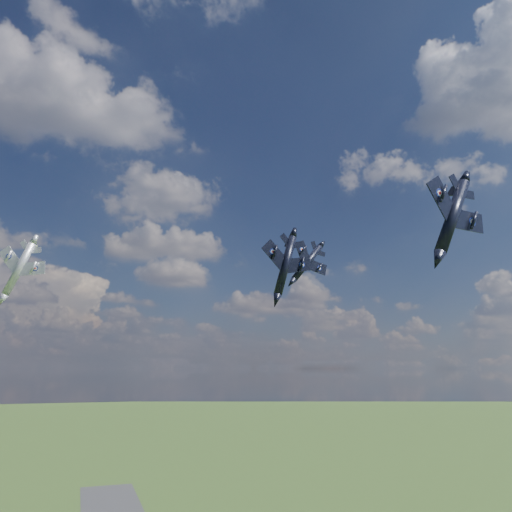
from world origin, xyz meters
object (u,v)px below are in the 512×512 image
object	(u,v)px
jet_right_navy	(452,216)
jet_high_navy	(307,263)
jet_lead_navy	(285,265)
jet_left_silver	(19,269)

from	to	relation	value
jet_right_navy	jet_high_navy	size ratio (longest dim) A/B	1.11
jet_lead_navy	jet_left_silver	bearing A→B (deg)	145.89
jet_high_navy	jet_left_silver	xyz separation A→B (m)	(-54.62, -2.68, -5.37)
jet_lead_navy	jet_high_navy	xyz separation A→B (m)	(14.78, 23.46, 6.12)
jet_high_navy	jet_left_silver	size ratio (longest dim) A/B	1.06
jet_right_navy	jet_lead_navy	bearing A→B (deg)	113.58
jet_right_navy	jet_high_navy	distance (m)	45.40
jet_lead_navy	jet_right_navy	xyz separation A→B (m)	(13.56, -21.80, 2.89)
jet_left_silver	jet_high_navy	bearing A→B (deg)	24.96
jet_high_navy	jet_right_navy	bearing A→B (deg)	-98.20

